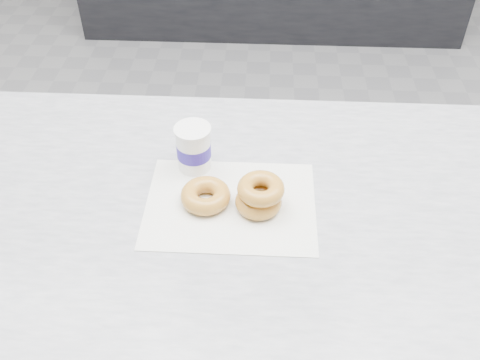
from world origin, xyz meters
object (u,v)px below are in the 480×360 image
object	(u,v)px
donut_single	(206,195)
counter	(268,328)
coffee_cup	(194,148)
donut_stack	(260,195)

from	to	relation	value
donut_single	counter	bearing A→B (deg)	-0.88
coffee_cup	donut_single	bearing A→B (deg)	-85.16
counter	donut_stack	distance (m)	0.48
counter	donut_single	world-z (taller)	donut_single
donut_stack	donut_single	bearing A→B (deg)	175.31
counter	donut_stack	bearing A→B (deg)	-169.01
donut_stack	coffee_cup	world-z (taller)	coffee_cup
counter	coffee_cup	distance (m)	0.54
donut_single	donut_stack	size ratio (longest dim) A/B	0.80
donut_stack	counter	bearing A→B (deg)	10.99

